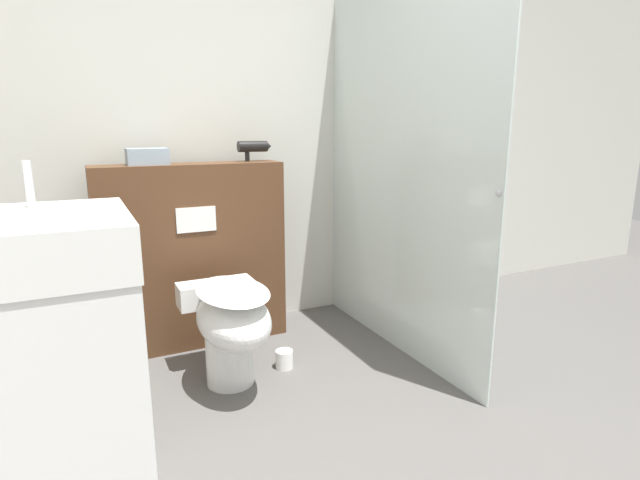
# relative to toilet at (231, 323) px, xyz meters

# --- Properties ---
(wall_back) EXTENTS (8.00, 0.06, 2.50)m
(wall_back) POSITION_rel_toilet_xyz_m (0.46, 0.86, 0.91)
(wall_back) COLOR silver
(wall_back) RESTS_ON ground_plane
(partition_panel) EXTENTS (1.06, 0.26, 1.08)m
(partition_panel) POSITION_rel_toilet_xyz_m (-0.03, 0.63, 0.20)
(partition_panel) COLOR #51331E
(partition_panel) RESTS_ON ground_plane
(shower_glass) EXTENTS (0.04, 1.56, 2.10)m
(shower_glass) POSITION_rel_toilet_xyz_m (1.01, 0.06, 0.71)
(shower_glass) COLOR silver
(shower_glass) RESTS_ON ground_plane
(toilet) EXTENTS (0.40, 0.68, 0.53)m
(toilet) POSITION_rel_toilet_xyz_m (0.00, 0.00, 0.00)
(toilet) COLOR white
(toilet) RESTS_ON ground_plane
(sink_vanity) EXTENTS (0.51, 0.56, 1.19)m
(sink_vanity) POSITION_rel_toilet_xyz_m (-0.74, -0.72, 0.19)
(sink_vanity) COLOR white
(sink_vanity) RESTS_ON ground_plane
(hair_drier) EXTENTS (0.21, 0.07, 0.12)m
(hair_drier) POSITION_rel_toilet_xyz_m (0.37, 0.66, 0.83)
(hair_drier) COLOR black
(hair_drier) RESTS_ON partition_panel
(folded_towel) EXTENTS (0.22, 0.15, 0.09)m
(folded_towel) POSITION_rel_toilet_xyz_m (-0.25, 0.63, 0.79)
(folded_towel) COLOR #8C9EAD
(folded_towel) RESTS_ON partition_panel
(spare_toilet_roll) EXTENTS (0.09, 0.09, 0.10)m
(spare_toilet_roll) POSITION_rel_toilet_xyz_m (0.31, 0.07, -0.29)
(spare_toilet_roll) COLOR white
(spare_toilet_roll) RESTS_ON ground_plane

